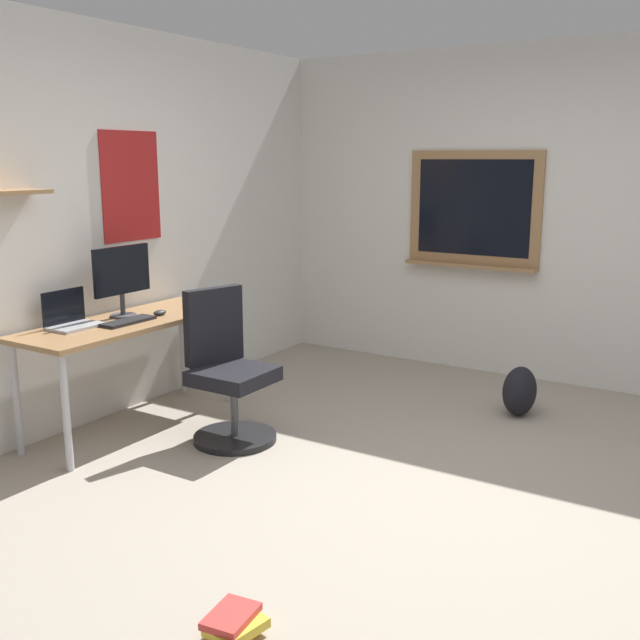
# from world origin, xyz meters

# --- Properties ---
(ground_plane) EXTENTS (5.20, 5.20, 0.00)m
(ground_plane) POSITION_xyz_m (0.00, 0.00, 0.00)
(ground_plane) COLOR #9E9384
(ground_plane) RESTS_ON ground
(wall_back) EXTENTS (5.00, 0.30, 2.60)m
(wall_back) POSITION_xyz_m (-0.01, 2.45, 1.30)
(wall_back) COLOR silver
(wall_back) RESTS_ON ground
(wall_right) EXTENTS (0.22, 5.00, 2.60)m
(wall_right) POSITION_xyz_m (2.45, 0.03, 1.30)
(wall_right) COLOR silver
(wall_right) RESTS_ON ground
(desk) EXTENTS (1.55, 0.56, 0.72)m
(desk) POSITION_xyz_m (-0.08, 2.09, 0.65)
(desk) COLOR #997047
(desk) RESTS_ON ground
(office_chair) EXTENTS (0.52, 0.54, 0.95)m
(office_chair) POSITION_xyz_m (0.08, 1.42, 0.41)
(office_chair) COLOR black
(office_chair) RESTS_ON ground
(laptop) EXTENTS (0.31, 0.21, 0.23)m
(laptop) POSITION_xyz_m (-0.43, 2.23, 0.78)
(laptop) COLOR #ADAFB5
(laptop) RESTS_ON desk
(monitor_primary) EXTENTS (0.46, 0.17, 0.46)m
(monitor_primary) POSITION_xyz_m (-0.04, 2.18, 0.99)
(monitor_primary) COLOR #38383D
(monitor_primary) RESTS_ON desk
(keyboard) EXTENTS (0.37, 0.13, 0.02)m
(keyboard) POSITION_xyz_m (-0.15, 2.02, 0.73)
(keyboard) COLOR black
(keyboard) RESTS_ON desk
(computer_mouse) EXTENTS (0.10, 0.06, 0.03)m
(computer_mouse) POSITION_xyz_m (0.13, 2.02, 0.74)
(computer_mouse) COLOR #262628
(computer_mouse) RESTS_ON desk
(coffee_mug) EXTENTS (0.08, 0.08, 0.09)m
(coffee_mug) POSITION_xyz_m (0.60, 2.07, 0.77)
(coffee_mug) COLOR #334CA5
(coffee_mug) RESTS_ON desk
(backpack) EXTENTS (0.32, 0.22, 0.34)m
(backpack) POSITION_xyz_m (1.49, -0.00, 0.17)
(backpack) COLOR black
(backpack) RESTS_ON ground
(book_stack_on_floor) EXTENTS (0.23, 0.21, 0.10)m
(book_stack_on_floor) POSITION_xyz_m (-1.47, 0.14, 0.05)
(book_stack_on_floor) COLOR orange
(book_stack_on_floor) RESTS_ON ground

